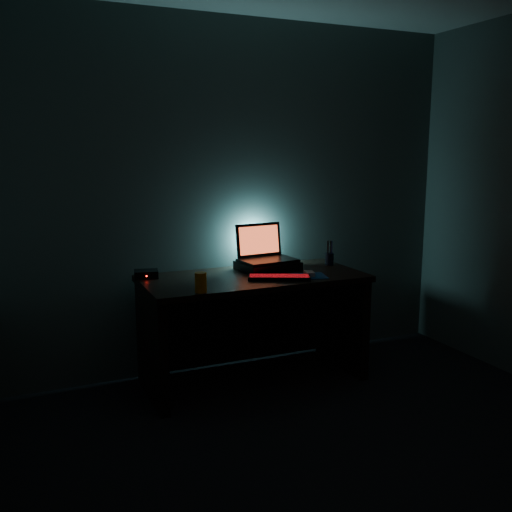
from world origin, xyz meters
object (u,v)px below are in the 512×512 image
Objects in this scene: keyboard at (279,277)px; router at (146,274)px; juice_glass at (201,282)px; laptop at (264,252)px; pen_cup at (329,259)px; mouse at (309,274)px.

router is at bearing 178.77° from keyboard.
keyboard is 0.60m from juice_glass.
laptop is 0.51m from pen_cup.
laptop reaches higher than pen_cup.
pen_cup reaches higher than router.
pen_cup is at bearing 55.59° from mouse.
laptop is 4.55× the size of pen_cup.
mouse is at bearing 8.93° from juice_glass.
router is at bearing 171.48° from laptop.
pen_cup is 0.74× the size of juice_glass.
router is at bearing 173.80° from mouse.
keyboard is 4.75× the size of pen_cup.
mouse is at bearing -10.24° from router.
laptop is 0.80m from juice_glass.
laptop is at bearing 37.24° from juice_glass.
juice_glass is (-0.58, -0.13, 0.05)m from keyboard.
router is (-0.79, 0.39, 0.01)m from keyboard.
laptop is at bearing 8.28° from router.
router is (-1.34, 0.11, -0.02)m from pen_cup.
laptop is at bearing 106.78° from keyboard.
mouse is 0.42m from pen_cup.
keyboard is 0.88m from router.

